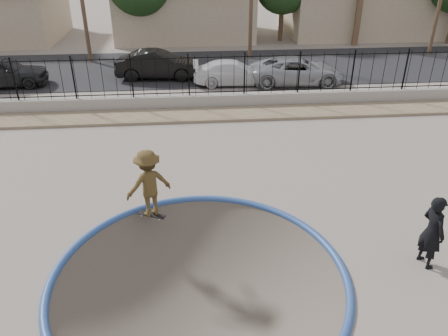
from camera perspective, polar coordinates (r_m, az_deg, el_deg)
name	(u,v)px	position (r m, az deg, el deg)	size (l,w,h in m)	color
ground	(190,116)	(22.31, -4.46, 6.74)	(120.00, 120.00, 2.20)	slate
bowl_pit	(199,277)	(10.50, -3.22, -14.07)	(6.84, 6.84, 1.80)	#4A4039
coping_ring	(199,277)	(10.50, -3.22, -14.07)	(7.04, 7.04, 0.20)	#2B4B8E
rock_strip	(190,115)	(19.28, -4.42, 6.88)	(42.00, 1.60, 0.11)	tan
retaining_wall	(190,101)	(20.23, -4.51, 8.66)	(42.00, 0.45, 0.60)	gray
fence	(189,76)	(19.86, -4.64, 11.93)	(40.00, 0.04, 1.80)	black
street	(188,68)	(26.71, -4.77, 12.90)	(90.00, 8.00, 0.04)	black
house_center	(185,9)	(35.63, -5.16, 19.97)	(10.60, 8.60, 3.90)	tan
house_east	(362,7)	(38.32, 17.61, 19.44)	(12.60, 8.60, 3.90)	tan
skater	(149,187)	(12.07, -9.78, -2.43)	(1.27, 0.73, 1.97)	brown
skateboard	(152,215)	(12.56, -9.43, -6.06)	(0.83, 0.52, 0.07)	black
videographer	(432,232)	(11.36, 25.55, -7.52)	(0.69, 0.45, 1.88)	black
car_a	(1,72)	(25.65, -27.09, 11.13)	(1.81, 4.51, 1.54)	black
car_b	(158,65)	(24.62, -8.56, 13.20)	(1.58, 4.52, 1.49)	black
car_c	(234,72)	(23.41, 1.25, 12.37)	(1.71, 4.20, 1.22)	white
car_d	(297,71)	(23.78, 9.53, 12.43)	(2.26, 4.91, 1.37)	#A0A2A8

